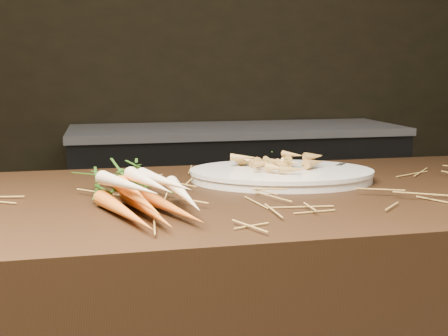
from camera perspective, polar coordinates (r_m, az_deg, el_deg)
The scene contains 6 objects.
back_counter at distance 3.18m, azimuth 1.31°, elevation -3.28°, with size 1.82×0.62×0.84m.
straw_bedding at distance 1.23m, azimuth 8.19°, elevation -1.72°, with size 1.40×0.60×0.02m, color olive, non-canonical shape.
root_veg_bunch at distance 1.10m, azimuth -9.96°, elevation -1.39°, with size 0.25×0.47×0.09m.
serving_platter at distance 1.31m, azimuth 5.86°, elevation -0.82°, with size 0.42×0.28×0.02m, color white, non-canonical shape.
roasted_veg_heap at distance 1.30m, azimuth 5.89°, elevation 0.67°, with size 0.21×0.15×0.05m, color #A67835, non-canonical shape.
serving_fork at distance 1.31m, azimuth 12.45°, elevation -0.40°, with size 0.01×0.16×0.00m, color silver.
Camera 1 is at (-0.42, -0.83, 1.16)m, focal length 45.00 mm.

